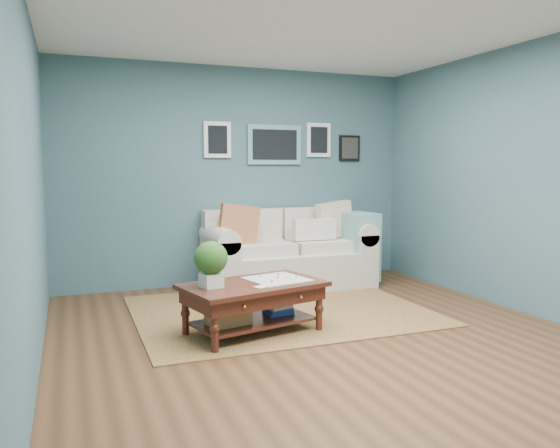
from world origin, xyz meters
name	(u,v)px	position (x,y,z in m)	size (l,w,h in m)	color
room_shell	(325,180)	(0.01, 0.06, 1.36)	(5.00, 5.02, 2.70)	brown
area_rug	(280,310)	(-0.04, 0.99, 0.01)	(2.88, 2.30, 0.01)	#593419
loveseat	(294,252)	(0.56, 2.03, 0.43)	(2.05, 0.93, 1.06)	beige
coffee_table	(246,292)	(-0.59, 0.37, 0.38)	(1.34, 0.97, 0.85)	#36140F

